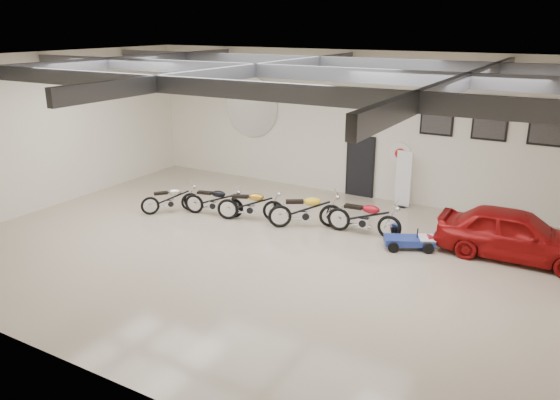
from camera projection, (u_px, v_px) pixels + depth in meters
The scene contains 19 objects.
floor at pixel (258, 251), 14.69m from camera, with size 16.00×12.00×0.01m, color tan.
ceiling at pixel (255, 60), 13.14m from camera, with size 16.00×12.00×0.01m, color gray.
back_wall at pixel (349, 124), 18.85m from camera, with size 16.00×0.02×5.00m, color silver.
left_wall at pixel (49, 131), 17.72m from camera, with size 0.02×12.00×5.00m, color silver.
ceiling_beams at pixel (255, 70), 13.22m from camera, with size 15.80×11.80×0.32m, color #515257, non-canonical shape.
door at pixel (360, 167), 19.03m from camera, with size 0.92×0.08×2.10m, color black.
logo_plaque at pixel (251, 107), 20.62m from camera, with size 2.30×0.06×1.16m, color silver, non-canonical shape.
poster_left at pixel (437, 114), 17.21m from camera, with size 1.05×0.08×1.35m, color black, non-canonical shape.
poster_mid at pixel (491, 118), 16.45m from camera, with size 1.05×0.08×1.35m, color black, non-canonical shape.
poster_right at pixel (549, 123), 15.69m from camera, with size 1.05×0.08×1.35m, color black, non-canonical shape.
oil_sign at pixel (401, 153), 18.16m from camera, with size 0.72×0.10×0.72m, color white, non-canonical shape.
banner_stand at pixel (403, 180), 17.88m from camera, with size 0.52×0.21×1.90m, color white, non-canonical shape.
motorcycle_silver at pixel (170, 198), 17.50m from camera, with size 1.83×0.57×0.95m, color silver, non-canonical shape.
motorcycle_black at pixel (214, 200), 17.24m from camera, with size 1.94×0.60×1.01m, color silver, non-canonical shape.
motorcycle_gold at pixel (250, 204), 16.80m from camera, with size 2.04×0.63×1.06m, color silver, non-canonical shape.
motorcycle_yellow at pixel (305, 209), 16.21m from camera, with size 2.17×0.67×1.13m, color silver, non-canonical shape.
motorcycle_red at pixel (364, 216), 15.63m from camera, with size 2.16×0.67×1.13m, color silver, non-canonical shape.
go_kart at pixel (415, 238), 14.75m from camera, with size 1.64×0.74×0.59m, color navy, non-canonical shape.
vintage_car at pixel (515, 234), 14.06m from camera, with size 3.91×1.58×1.33m, color maroon.
Camera 1 is at (7.29, -11.43, 5.86)m, focal length 35.00 mm.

